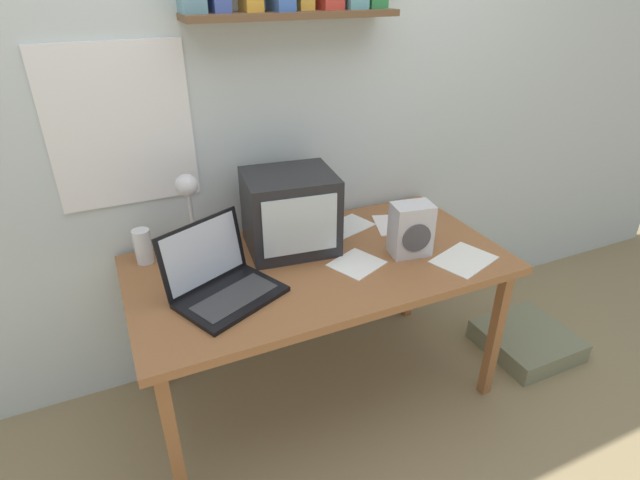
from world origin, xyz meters
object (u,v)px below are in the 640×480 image
Objects in this scene: desk_lamp at (190,210)px; loose_paper_near_monitor at (464,260)px; juice_glass at (143,248)px; floor_cushion at (526,340)px; printed_handout at (357,264)px; corner_desk at (320,273)px; loose_paper_near_laptop at (347,226)px; open_notebook at (399,224)px; crt_monitor at (290,212)px; space_heater at (411,230)px; laptop at (219,278)px.

loose_paper_near_monitor is (1.00, -0.47, -0.22)m from desk_lamp.
floor_cushion is (1.76, -0.48, -0.72)m from juice_glass.
loose_paper_near_monitor is (0.42, -0.16, 0.00)m from printed_handout.
loose_paper_near_laptop is at bearing 43.64° from corner_desk.
loose_paper_near_monitor and loose_paper_near_laptop have the same top height.
open_notebook is 0.92× the size of loose_paper_near_monitor.
loose_paper_near_laptop is 0.61× the size of floor_cushion.
crt_monitor is at bearing 3.42° from desk_lamp.
desk_lamp is at bearing 179.96° from loose_paper_near_laptop.
juice_glass is 0.55× the size of loose_paper_near_laptop.
open_notebook is 0.98m from floor_cushion.
corner_desk reaches higher than floor_cushion.
corner_desk is 0.50m from open_notebook.
loose_paper_near_laptop is (0.12, 0.32, 0.00)m from printed_handout.
loose_paper_near_monitor is (0.18, -0.14, -0.11)m from space_heater.
juice_glass reaches higher than printed_handout.
loose_paper_near_monitor is at bearing -174.74° from floor_cushion.
desk_lamp reaches higher than corner_desk.
corner_desk is 0.45m from laptop.
space_heater reaches higher than corner_desk.
corner_desk is at bearing -136.36° from loose_paper_near_laptop.
crt_monitor reaches higher than corner_desk.
corner_desk is at bearing -17.46° from laptop.
juice_glass is at bearing 176.31° from loose_paper_near_laptop.
space_heater reaches higher than open_notebook.
space_heater is (0.37, -0.09, 0.17)m from corner_desk.
desk_lamp is 1.13m from loose_paper_near_monitor.
loose_paper_near_monitor is (0.07, -0.39, 0.00)m from open_notebook.
open_notebook is at bearing -7.16° from juice_glass.
laptop reaches higher than printed_handout.
loose_paper_near_monitor is (1.20, -0.53, -0.06)m from juice_glass.
loose_paper_near_laptop is 1.16m from floor_cushion.
laptop is 1.99× the size of space_heater.
crt_monitor is 0.75m from loose_paper_near_monitor.
desk_lamp is 0.74m from loose_paper_near_laptop.
printed_handout is 0.92× the size of loose_paper_near_laptop.
laptop is at bearing 175.16° from floor_cushion.
juice_glass is at bearing 168.46° from space_heater.
corner_desk is 0.60m from loose_paper_near_monitor.
open_notebook is (1.13, -0.14, -0.06)m from juice_glass.
printed_handout is at bearing -25.75° from juice_glass.
laptop is 0.93m from open_notebook.
crt_monitor reaches higher than laptop.
corner_desk is at bearing 156.52° from loose_paper_near_monitor.
open_notebook reaches higher than floor_cushion.
floor_cushion is (0.74, -0.09, -0.77)m from space_heater.
juice_glass is (-0.22, 0.35, -0.00)m from laptop.
loose_paper_near_monitor is (0.55, -0.24, 0.06)m from corner_desk.
desk_lamp reaches higher than laptop.
crt_monitor is 0.56m from open_notebook.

